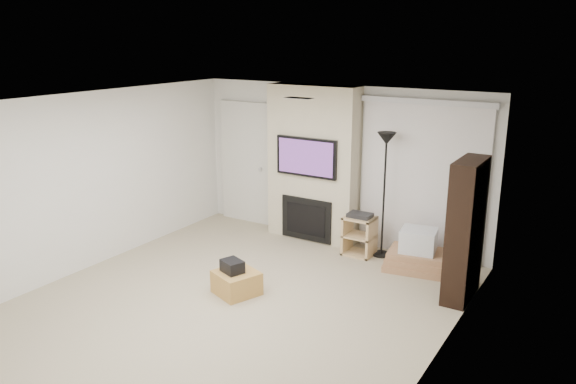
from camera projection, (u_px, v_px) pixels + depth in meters
The scene contains 16 objects.
floor at pixel (238, 302), 7.07m from camera, with size 5.00×5.50×0.00m, color tan.
ceiling at pixel (233, 102), 6.40m from camera, with size 5.00×5.50×0.00m, color white.
wall_back at pixel (339, 164), 8.99m from camera, with size 5.00×2.50×0.00m, color white.
wall_front at pixel (29, 293), 4.48m from camera, with size 5.00×2.50×0.00m, color white.
wall_left at pixel (95, 180), 7.99m from camera, with size 5.50×2.50×0.00m, color white.
wall_right at pixel (442, 246), 5.47m from camera, with size 5.50×2.50×0.00m, color white.
hvac_vent at pixel (299, 98), 6.85m from camera, with size 0.35×0.18×0.01m, color silver.
ottoman at pixel (237, 283), 7.26m from camera, with size 0.50×0.50×0.30m, color #B88741.
black_bag at pixel (232, 266), 7.20m from camera, with size 0.28×0.22×0.16m, color black.
fireplace_wall at pixel (313, 165), 9.00m from camera, with size 1.50×0.47×2.50m.
entry_door at pixel (246, 163), 9.92m from camera, with size 1.02×0.11×2.14m.
vertical_blinds at pixel (422, 174), 8.24m from camera, with size 1.98×0.10×2.37m.
floor_lamp at pixel (386, 160), 8.17m from camera, with size 0.28×0.28×1.89m.
av_stand at pixel (359, 233), 8.51m from camera, with size 0.45×0.38×0.66m.
box_stack at pixel (418, 254), 8.01m from camera, with size 0.98×0.80×0.59m.
bookshelf at pixel (465, 230), 6.97m from camera, with size 0.30×0.80×1.80m.
Camera 1 is at (3.91, -5.16, 3.23)m, focal length 35.00 mm.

